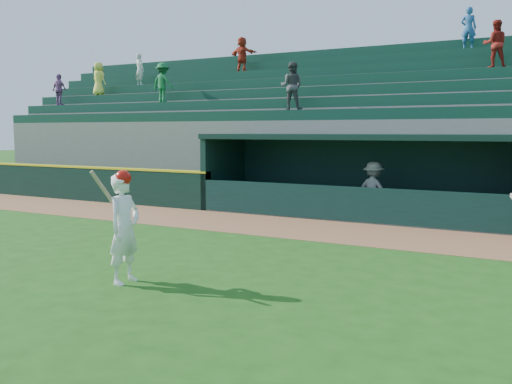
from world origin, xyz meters
TOP-DOWN VIEW (x-y plane):
  - ground at (0.00, 0.00)m, footprint 120.00×120.00m
  - warning_track at (0.00, 4.90)m, footprint 40.00×3.00m
  - field_wall_left at (-12.25, 6.55)m, footprint 15.50×0.30m
  - wall_stripe_left at (-12.25, 6.55)m, footprint 15.50×0.32m
  - dugout_player_inside at (0.62, 7.58)m, footprint 1.19×0.87m
  - dugout at (0.00, 8.00)m, footprint 9.40×2.80m
  - stands at (-0.01, 12.57)m, footprint 34.50×6.31m
  - batter_at_plate at (-0.83, -1.45)m, footprint 0.56×0.80m

SIDE VIEW (x-z plane):
  - ground at x=0.00m, z-range 0.00..0.00m
  - warning_track at x=0.00m, z-range 0.00..0.01m
  - field_wall_left at x=-12.25m, z-range 0.00..1.20m
  - dugout_player_inside at x=0.62m, z-range 0.00..1.66m
  - batter_at_plate at x=-0.83m, z-range -0.01..1.92m
  - wall_stripe_left at x=-12.25m, z-range 1.20..1.26m
  - dugout at x=0.00m, z-range 0.13..2.59m
  - stands at x=-0.01m, z-range -1.40..6.20m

